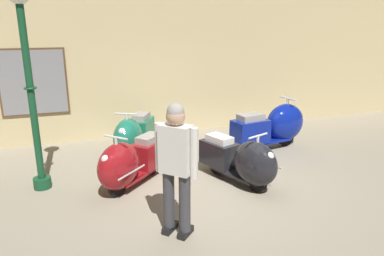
{
  "coord_description": "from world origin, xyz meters",
  "views": [
    {
      "loc": [
        -2.08,
        -5.04,
        2.59
      ],
      "look_at": [
        0.04,
        1.12,
        0.69
      ],
      "focal_mm": 33.15,
      "sensor_mm": 36.0,
      "label": 1
    }
  ],
  "objects_px": {
    "scooter_3": "(275,126)",
    "lamppost": "(29,76)",
    "scooter_1": "(133,136)",
    "visitor_0": "(176,162)",
    "scooter_2": "(243,161)",
    "scooter_0": "(129,163)"
  },
  "relations": [
    {
      "from": "scooter_0",
      "to": "lamppost",
      "type": "distance_m",
      "value": 2.02
    },
    {
      "from": "visitor_0",
      "to": "lamppost",
      "type": "bearing_deg",
      "value": 86.56
    },
    {
      "from": "scooter_1",
      "to": "scooter_2",
      "type": "relative_size",
      "value": 1.02
    },
    {
      "from": "scooter_0",
      "to": "scooter_3",
      "type": "xyz_separation_m",
      "value": [
        3.31,
        0.98,
        0.05
      ]
    },
    {
      "from": "scooter_0",
      "to": "visitor_0",
      "type": "distance_m",
      "value": 1.68
    },
    {
      "from": "scooter_1",
      "to": "visitor_0",
      "type": "relative_size",
      "value": 0.96
    },
    {
      "from": "scooter_1",
      "to": "visitor_0",
      "type": "xyz_separation_m",
      "value": [
        0.05,
        -2.96,
        0.54
      ]
    },
    {
      "from": "lamppost",
      "to": "scooter_0",
      "type": "bearing_deg",
      "value": -18.87
    },
    {
      "from": "scooter_3",
      "to": "lamppost",
      "type": "distance_m",
      "value": 4.9
    },
    {
      "from": "scooter_3",
      "to": "scooter_1",
      "type": "bearing_deg",
      "value": 162.43
    },
    {
      "from": "scooter_2",
      "to": "scooter_3",
      "type": "height_order",
      "value": "scooter_3"
    },
    {
      "from": "scooter_1",
      "to": "scooter_3",
      "type": "height_order",
      "value": "scooter_3"
    },
    {
      "from": "scooter_0",
      "to": "scooter_2",
      "type": "distance_m",
      "value": 1.87
    },
    {
      "from": "lamppost",
      "to": "scooter_3",
      "type": "bearing_deg",
      "value": 6.21
    },
    {
      "from": "scooter_1",
      "to": "visitor_0",
      "type": "distance_m",
      "value": 3.01
    },
    {
      "from": "scooter_1",
      "to": "lamppost",
      "type": "distance_m",
      "value": 2.37
    },
    {
      "from": "scooter_1",
      "to": "scooter_3",
      "type": "xyz_separation_m",
      "value": [
        3.01,
        -0.43,
        0.04
      ]
    },
    {
      "from": "visitor_0",
      "to": "scooter_3",
      "type": "bearing_deg",
      "value": -3.5
    },
    {
      "from": "scooter_1",
      "to": "scooter_2",
      "type": "bearing_deg",
      "value": 66.3
    },
    {
      "from": "scooter_1",
      "to": "lamppost",
      "type": "height_order",
      "value": "lamppost"
    },
    {
      "from": "scooter_2",
      "to": "lamppost",
      "type": "height_order",
      "value": "lamppost"
    },
    {
      "from": "lamppost",
      "to": "scooter_1",
      "type": "bearing_deg",
      "value": 29.46
    }
  ]
}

